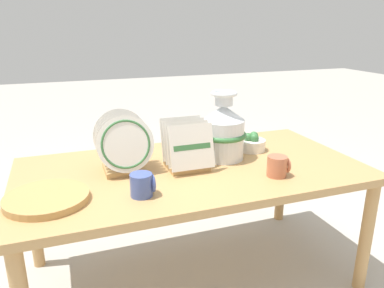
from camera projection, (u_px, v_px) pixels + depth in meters
ground_plane at (192, 275)px, 1.87m from camera, size 14.00×14.00×0.00m
display_table at (192, 179)px, 1.71m from camera, size 1.54×0.80×0.58m
ceramic_vase at (223, 131)px, 1.77m from camera, size 0.22×0.22×0.32m
dish_rack_round_plates at (124, 146)px, 1.61m from camera, size 0.24×0.20×0.26m
dish_rack_square_plates at (187, 151)px, 1.66m from camera, size 0.19×0.19×0.22m
wicker_charger_stack at (47, 198)px, 1.36m from camera, size 0.30×0.30×0.03m
mug_terracotta_glaze at (278, 166)px, 1.58m from camera, size 0.09×0.08×0.09m
mug_cobalt_glaze at (143, 185)px, 1.40m from camera, size 0.09×0.08×0.09m
fruit_bowl at (251, 143)px, 1.91m from camera, size 0.14×0.14×0.09m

